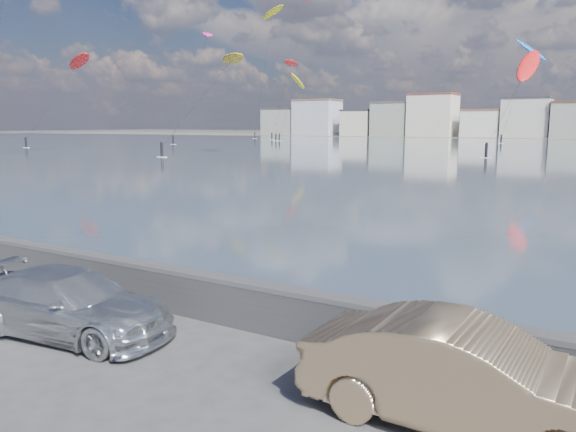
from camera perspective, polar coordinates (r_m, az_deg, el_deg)
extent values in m
plane|color=#333335|center=(10.57, -16.64, -14.46)|extent=(700.00, 700.00, 0.00)
cube|color=#405460|center=(98.25, 27.13, 5.83)|extent=(500.00, 177.00, 0.00)
cube|color=#28282B|center=(12.25, -7.26, -8.56)|extent=(400.00, 0.35, 0.90)
cylinder|color=#28282B|center=(12.12, -7.30, -6.53)|extent=(400.00, 0.36, 0.36)
cube|color=gray|center=(226.38, -0.54, 9.48)|extent=(14.00, 11.00, 10.00)
cube|color=#383330|center=(226.46, -0.54, 10.82)|extent=(14.28, 11.22, 0.60)
cube|color=#B2B7C6|center=(218.62, 2.97, 9.87)|extent=(16.00, 12.00, 13.00)
cube|color=brown|center=(218.80, 2.98, 11.65)|extent=(16.32, 12.24, 0.60)
cube|color=silver|center=(210.86, 7.21, 9.29)|extent=(11.00, 10.00, 9.00)
cube|color=#2D2D33|center=(210.92, 7.24, 10.60)|extent=(11.22, 10.20, 0.60)
cube|color=gray|center=(205.89, 10.56, 9.56)|extent=(13.00, 11.00, 11.50)
cube|color=#4C423D|center=(206.02, 10.61, 11.24)|extent=(13.26, 11.22, 0.60)
cube|color=beige|center=(201.19, 14.49, 9.79)|extent=(15.00, 12.00, 14.00)
cube|color=brown|center=(201.43, 14.58, 11.86)|extent=(15.30, 12.24, 0.60)
cube|color=white|center=(196.98, 19.11, 8.79)|extent=(12.00, 10.00, 8.50)
cube|color=brown|center=(197.04, 19.18, 10.12)|extent=(12.24, 10.20, 0.60)
cube|color=beige|center=(194.54, 23.06, 9.08)|extent=(14.00, 11.00, 12.00)
cube|color=#2D2D33|center=(194.70, 23.18, 10.93)|extent=(14.28, 11.22, 0.60)
imported|color=silver|center=(12.18, -21.40, -8.24)|extent=(4.70, 2.41, 1.31)
imported|color=tan|center=(8.41, 17.67, -15.25)|extent=(4.59, 1.60, 1.51)
cube|color=white|center=(145.47, -1.24, 7.65)|extent=(1.40, 0.42, 0.08)
cylinder|color=black|center=(145.45, -1.24, 8.00)|extent=(0.36, 0.36, 1.70)
sphere|color=black|center=(145.43, -1.24, 8.36)|extent=(0.28, 0.28, 0.28)
cylinder|color=black|center=(150.01, -0.07, 15.06)|extent=(1.05, 9.69, 36.01)
cylinder|color=black|center=(73.52, -27.04, 18.95)|extent=(0.03, 6.59, 32.92)
ellipsoid|color=red|center=(166.05, 0.33, 15.28)|extent=(4.62, 9.79, 2.29)
cube|color=white|center=(155.81, -1.65, 7.75)|extent=(1.40, 0.42, 0.08)
cylinder|color=black|center=(155.79, -1.65, 8.08)|extent=(0.36, 0.36, 1.70)
sphere|color=black|center=(155.77, -1.65, 8.42)|extent=(0.28, 0.28, 0.28)
cylinder|color=black|center=(160.59, -0.64, 11.86)|extent=(0.35, 10.88, 20.27)
ellipsoid|color=blue|center=(144.46, 23.48, 15.18)|extent=(7.51, 5.82, 6.43)
cube|color=white|center=(136.42, 20.82, 6.94)|extent=(1.40, 0.42, 0.08)
cylinder|color=black|center=(136.39, 20.84, 7.32)|extent=(0.36, 0.36, 1.70)
sphere|color=black|center=(136.37, 20.86, 7.70)|extent=(0.28, 0.28, 0.28)
cylinder|color=black|center=(140.07, 22.18, 11.44)|extent=(3.93, 7.92, 19.62)
ellipsoid|color=#BF8C19|center=(82.40, -5.63, 15.64)|extent=(8.57, 8.06, 1.50)
cube|color=white|center=(74.62, -12.68, 5.88)|extent=(1.40, 0.42, 0.08)
cylinder|color=black|center=(74.57, -12.71, 6.57)|extent=(0.36, 0.36, 1.70)
sphere|color=black|center=(74.54, -12.73, 7.26)|extent=(0.28, 0.28, 0.28)
cylinder|color=black|center=(78.11, -9.05, 11.48)|extent=(2.73, 11.98, 12.10)
ellipsoid|color=yellow|center=(161.03, 1.00, 13.53)|extent=(2.42, 7.84, 5.30)
cube|color=white|center=(146.29, -0.89, 7.66)|extent=(1.40, 0.42, 0.08)
cylinder|color=black|center=(146.27, -0.89, 8.01)|extent=(0.36, 0.36, 1.70)
sphere|color=black|center=(146.25, -0.90, 8.36)|extent=(0.28, 0.28, 0.28)
cylinder|color=black|center=(153.46, 0.09, 10.97)|extent=(3.22, 14.88, 14.85)
ellipsoid|color=#E5338C|center=(137.72, -8.19, 17.77)|extent=(7.72, 8.50, 3.22)
cube|color=white|center=(122.49, -11.58, 7.16)|extent=(1.40, 0.42, 0.08)
cylinder|color=black|center=(122.46, -11.60, 7.58)|extent=(0.36, 0.36, 1.70)
sphere|color=black|center=(122.44, -11.61, 8.00)|extent=(0.28, 0.28, 0.28)
cylinder|color=black|center=(129.53, -9.83, 13.06)|extent=(2.90, 15.75, 23.46)
ellipsoid|color=red|center=(116.87, -20.45, 14.51)|extent=(9.52, 5.78, 3.46)
cube|color=white|center=(113.71, -25.05, 6.33)|extent=(1.40, 0.42, 0.08)
cylinder|color=black|center=(113.68, -25.08, 6.78)|extent=(0.36, 0.36, 1.70)
sphere|color=black|center=(113.66, -25.11, 7.23)|extent=(0.28, 0.28, 0.28)
cylinder|color=black|center=(114.93, -22.77, 10.80)|extent=(3.89, 9.72, 14.71)
ellipsoid|color=yellow|center=(179.07, -1.56, 20.00)|extent=(10.63, 6.46, 3.71)
cube|color=white|center=(170.80, -3.38, 7.87)|extent=(1.40, 0.42, 0.08)
cylinder|color=black|center=(170.78, -3.39, 8.18)|extent=(0.36, 0.36, 1.70)
sphere|color=black|center=(170.76, -3.39, 8.48)|extent=(0.28, 0.28, 0.28)
cylinder|color=black|center=(173.99, -2.48, 14.29)|extent=(1.84, 7.48, 36.21)
ellipsoid|color=red|center=(86.87, 23.24, 13.87)|extent=(3.23, 7.94, 6.21)
cube|color=white|center=(75.46, 19.46, 5.61)|extent=(1.40, 0.42, 0.08)
cylinder|color=black|center=(75.42, 19.49, 6.29)|extent=(0.36, 0.36, 1.70)
sphere|color=black|center=(75.39, 19.53, 6.97)|extent=(0.28, 0.28, 0.28)
cylinder|color=black|center=(80.93, 21.48, 10.48)|extent=(2.54, 11.81, 10.97)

